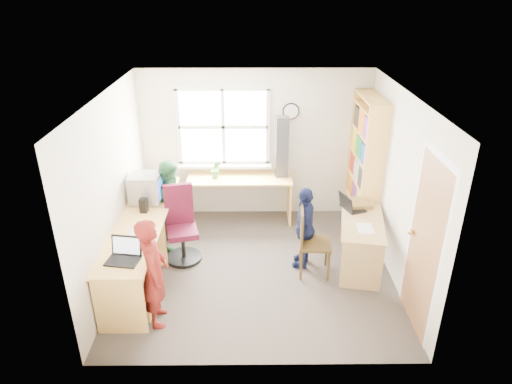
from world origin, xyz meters
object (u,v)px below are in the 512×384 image
swivel_chair (181,228)px  laptop_right (350,206)px  l_desk (153,253)px  crt_monitor (146,188)px  laptop_left (124,254)px  person_green (172,203)px  person_navy (305,227)px  potted_plant (216,170)px  right_desk (361,233)px  wooden_chair (310,239)px  cd_tower (282,147)px  person_red (154,273)px  bookshelf (364,168)px

swivel_chair → laptop_right: (2.35, 0.12, 0.28)m
l_desk → crt_monitor: crt_monitor is taller
swivel_chair → laptop_left: bearing=-125.1°
laptop_left → person_green: person_green is taller
person_navy → laptop_left: bearing=-52.8°
swivel_chair → person_navy: person_navy is taller
potted_plant → swivel_chair: bearing=-111.2°
person_navy → right_desk: bearing=101.7°
swivel_chair → wooden_chair: size_ratio=1.13×
person_green → person_navy: size_ratio=1.12×
l_desk → laptop_left: laptop_left is taller
l_desk → cd_tower: size_ratio=3.05×
laptop_right → potted_plant: size_ratio=1.40×
wooden_chair → swivel_chair: bearing=171.4°
cd_tower → potted_plant: 1.09m
person_red → swivel_chair: bearing=-13.5°
right_desk → potted_plant: bearing=158.3°
laptop_left → person_navy: (2.14, 0.99, -0.22)m
wooden_chair → person_red: size_ratio=0.72×
swivel_chair → cd_tower: size_ratio=1.11×
person_red → crt_monitor: bearing=4.8°
laptop_left → potted_plant: 2.42m
person_navy → l_desk: bearing=-65.7°
swivel_chair → laptop_left: size_ratio=2.71×
laptop_left → right_desk: bearing=27.6°
cd_tower → person_green: (-1.62, -0.78, -0.58)m
person_red → potted_plant: bearing=-21.3°
person_navy → potted_plant: bearing=-122.6°
swivel_chair → potted_plant: (0.42, 1.08, 0.43)m
right_desk → person_navy: 0.77m
laptop_left → person_navy: bearing=33.8°
l_desk → laptop_right: size_ratio=7.18×
bookshelf → swivel_chair: (-2.69, -0.86, -0.54)m
laptop_right → cd_tower: bearing=20.5°
laptop_left → person_green: 1.60m
bookshelf → cd_tower: 1.30m
l_desk → crt_monitor: (-0.23, 0.87, 0.50)m
bookshelf → person_red: bookshelf is taller
right_desk → potted_plant: 2.44m
crt_monitor → person_green: 0.46m
crt_monitor → laptop_right: size_ratio=1.04×
swivel_chair → person_green: (-0.17, 0.38, 0.19)m
person_red → person_navy: size_ratio=1.14×
laptop_right → person_green: 2.54m
laptop_left → cd_tower: size_ratio=0.41×
l_desk → person_navy: (1.96, 0.41, 0.13)m
l_desk → cd_tower: 2.59m
bookshelf → swivel_chair: 2.87m
right_desk → wooden_chair: 0.74m
wooden_chair → laptop_right: (0.61, 0.51, 0.23)m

